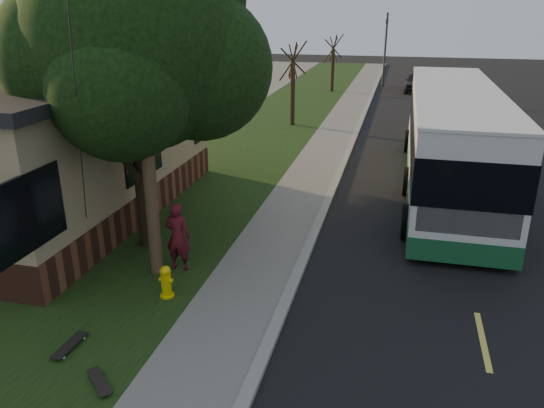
{
  "coord_description": "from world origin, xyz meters",
  "views": [
    {
      "loc": [
        2.08,
        -9.39,
        6.13
      ],
      "look_at": [
        -0.82,
        2.47,
        1.5
      ],
      "focal_mm": 35.0,
      "sensor_mm": 36.0,
      "label": 1
    }
  ],
  "objects_px": {
    "transit_bus": "(452,137)",
    "distant_car": "(416,81)",
    "skateboarder": "(178,236)",
    "leafy_tree": "(138,46)",
    "fire_hydrant": "(166,281)",
    "skateboard_spare": "(100,382)",
    "utility_pole": "(141,79)",
    "skateboard_main": "(70,345)",
    "dumpster": "(135,157)",
    "traffic_signal": "(385,44)",
    "bare_tree_far": "(333,64)",
    "bare_tree_near": "(293,85)"
  },
  "relations": [
    {
      "from": "transit_bus",
      "to": "distant_car",
      "type": "bearing_deg",
      "value": 92.1
    },
    {
      "from": "skateboarder",
      "to": "leafy_tree",
      "type": "bearing_deg",
      "value": -44.89
    },
    {
      "from": "fire_hydrant",
      "to": "skateboard_spare",
      "type": "xyz_separation_m",
      "value": [
        0.1,
        -2.97,
        -0.3
      ]
    },
    {
      "from": "utility_pole",
      "to": "skateboard_spare",
      "type": "height_order",
      "value": "utility_pole"
    },
    {
      "from": "skateboard_main",
      "to": "dumpster",
      "type": "distance_m",
      "value": 10.93
    },
    {
      "from": "traffic_signal",
      "to": "dumpster",
      "type": "relative_size",
      "value": 2.8
    },
    {
      "from": "bare_tree_far",
      "to": "skateboard_spare",
      "type": "height_order",
      "value": "bare_tree_far"
    },
    {
      "from": "leafy_tree",
      "to": "transit_bus",
      "type": "xyz_separation_m",
      "value": [
        8.01,
        6.64,
        -3.31
      ]
    },
    {
      "from": "bare_tree_far",
      "to": "distant_car",
      "type": "height_order",
      "value": "bare_tree_far"
    },
    {
      "from": "bare_tree_far",
      "to": "transit_bus",
      "type": "height_order",
      "value": "bare_tree_far"
    },
    {
      "from": "utility_pole",
      "to": "distant_car",
      "type": "height_order",
      "value": "utility_pole"
    },
    {
      "from": "skateboarder",
      "to": "skateboard_spare",
      "type": "relative_size",
      "value": 2.3
    },
    {
      "from": "bare_tree_far",
      "to": "skateboard_main",
      "type": "relative_size",
      "value": 4.5
    },
    {
      "from": "bare_tree_far",
      "to": "traffic_signal",
      "type": "height_order",
      "value": "traffic_signal"
    },
    {
      "from": "transit_bus",
      "to": "distant_car",
      "type": "xyz_separation_m",
      "value": [
        -0.83,
        22.6,
        -1.14
      ]
    },
    {
      "from": "fire_hydrant",
      "to": "bare_tree_far",
      "type": "relative_size",
      "value": 0.18
    },
    {
      "from": "distant_car",
      "to": "traffic_signal",
      "type": "bearing_deg",
      "value": 140.89
    },
    {
      "from": "skateboard_spare",
      "to": "utility_pole",
      "type": "bearing_deg",
      "value": 101.48
    },
    {
      "from": "dumpster",
      "to": "traffic_signal",
      "type": "bearing_deg",
      "value": 72.98
    },
    {
      "from": "skateboarder",
      "to": "dumpster",
      "type": "relative_size",
      "value": 0.87
    },
    {
      "from": "bare_tree_near",
      "to": "transit_bus",
      "type": "bearing_deg",
      "value": -49.87
    },
    {
      "from": "fire_hydrant",
      "to": "leafy_tree",
      "type": "relative_size",
      "value": 0.09
    },
    {
      "from": "skateboard_main",
      "to": "skateboard_spare",
      "type": "relative_size",
      "value": 1.2
    },
    {
      "from": "dumpster",
      "to": "distant_car",
      "type": "distance_m",
      "value": 26.08
    },
    {
      "from": "skateboard_main",
      "to": "distant_car",
      "type": "xyz_separation_m",
      "value": [
        6.6,
        34.08,
        0.58
      ]
    },
    {
      "from": "fire_hydrant",
      "to": "utility_pole",
      "type": "relative_size",
      "value": 0.08
    },
    {
      "from": "utility_pole",
      "to": "traffic_signal",
      "type": "bearing_deg",
      "value": 83.42
    },
    {
      "from": "skateboarder",
      "to": "dumpster",
      "type": "xyz_separation_m",
      "value": [
        -4.62,
        6.73,
        -0.18
      ]
    },
    {
      "from": "skateboarder",
      "to": "utility_pole",
      "type": "bearing_deg",
      "value": 32.29
    },
    {
      "from": "leafy_tree",
      "to": "bare_tree_near",
      "type": "xyz_separation_m",
      "value": [
        0.67,
        15.35,
        -3.02
      ]
    },
    {
      "from": "leafy_tree",
      "to": "skateboarder",
      "type": "xyz_separation_m",
      "value": [
        1.33,
        -1.37,
        -4.24
      ]
    },
    {
      "from": "fire_hydrant",
      "to": "distant_car",
      "type": "bearing_deg",
      "value": 80.02
    },
    {
      "from": "bare_tree_near",
      "to": "bare_tree_far",
      "type": "distance_m",
      "value": 12.01
    },
    {
      "from": "dumpster",
      "to": "distant_car",
      "type": "bearing_deg",
      "value": 66.33
    },
    {
      "from": "dumpster",
      "to": "skateboarder",
      "type": "bearing_deg",
      "value": -55.54
    },
    {
      "from": "utility_pole",
      "to": "dumpster",
      "type": "distance_m",
      "value": 9.03
    },
    {
      "from": "dumpster",
      "to": "bare_tree_far",
      "type": "bearing_deg",
      "value": 78.54
    },
    {
      "from": "skateboarder",
      "to": "skateboard_main",
      "type": "distance_m",
      "value": 3.64
    },
    {
      "from": "skateboard_main",
      "to": "distant_car",
      "type": "bearing_deg",
      "value": 79.04
    },
    {
      "from": "bare_tree_far",
      "to": "transit_bus",
      "type": "relative_size",
      "value": 0.31
    },
    {
      "from": "skateboarder",
      "to": "bare_tree_far",
      "type": "bearing_deg",
      "value": -88.79
    },
    {
      "from": "bare_tree_near",
      "to": "bare_tree_far",
      "type": "height_order",
      "value": "bare_tree_near"
    },
    {
      "from": "skateboard_spare",
      "to": "leafy_tree",
      "type": "bearing_deg",
      "value": 106.56
    },
    {
      "from": "skateboard_spare",
      "to": "fire_hydrant",
      "type": "bearing_deg",
      "value": 91.93
    },
    {
      "from": "bare_tree_far",
      "to": "transit_bus",
      "type": "distance_m",
      "value": 21.81
    },
    {
      "from": "traffic_signal",
      "to": "dumpster",
      "type": "height_order",
      "value": "traffic_signal"
    },
    {
      "from": "bare_tree_far",
      "to": "transit_bus",
      "type": "xyz_separation_m",
      "value": [
        6.84,
        -20.71,
        -0.15
      ]
    },
    {
      "from": "bare_tree_near",
      "to": "bare_tree_far",
      "type": "bearing_deg",
      "value": 87.61
    },
    {
      "from": "traffic_signal",
      "to": "bare_tree_far",
      "type": "bearing_deg",
      "value": -131.19
    },
    {
      "from": "transit_bus",
      "to": "skateboard_main",
      "type": "xyz_separation_m",
      "value": [
        -7.43,
        -11.48,
        -1.72
      ]
    }
  ]
}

